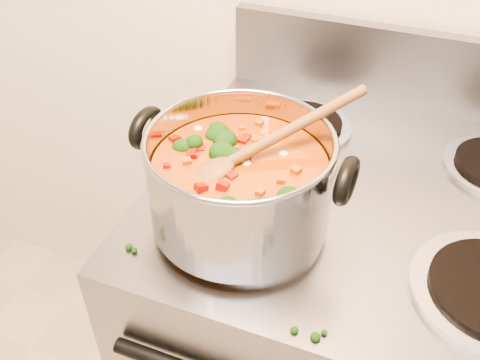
% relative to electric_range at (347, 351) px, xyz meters
% --- Properties ---
extents(electric_range, '(0.74, 0.67, 1.08)m').
position_rel_electric_range_xyz_m(electric_range, '(0.00, 0.00, 0.00)').
color(electric_range, gray).
rests_on(electric_range, ground).
extents(stockpot, '(0.33, 0.27, 0.16)m').
position_rel_electric_range_xyz_m(stockpot, '(-0.19, -0.15, 0.54)').
color(stockpot, '#9F9FA7').
rests_on(stockpot, electric_range).
extents(wooden_spoon, '(0.22, 0.23, 0.09)m').
position_rel_electric_range_xyz_m(wooden_spoon, '(-0.18, -0.13, 0.59)').
color(wooden_spoon, brown).
rests_on(wooden_spoon, stockpot).
extents(cooktop_crumbs, '(0.09, 0.35, 0.01)m').
position_rel_electric_range_xyz_m(cooktop_crumbs, '(-0.27, -0.13, 0.46)').
color(cooktop_crumbs, black).
rests_on(cooktop_crumbs, electric_range).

